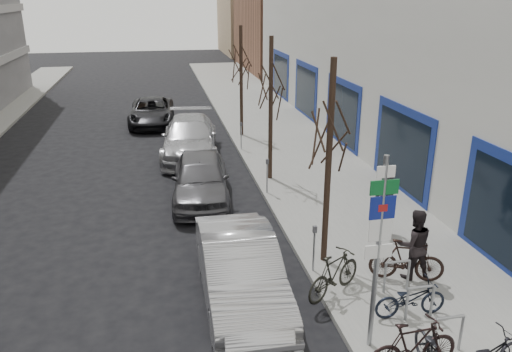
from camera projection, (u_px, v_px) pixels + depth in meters
name	position (u px, v px, depth m)	size (l,w,h in m)	color
sidewalk_east	(317.00, 176.00, 19.80)	(5.00, 70.00, 0.15)	slate
brick_building_far	(307.00, 26.00, 47.66)	(12.00, 14.00, 8.00)	brown
tan_building_far	(276.00, 15.00, 61.40)	(13.00, 12.00, 9.00)	#937A5B
highway_sign_pole	(379.00, 244.00, 9.38)	(0.55, 0.10, 4.20)	gray
bike_rack	(420.00, 299.00, 10.81)	(0.66, 2.26, 0.83)	gray
tree_near	(331.00, 116.00, 12.09)	(1.80, 1.80, 5.50)	black
tree_mid	(271.00, 75.00, 18.07)	(1.80, 1.80, 5.50)	black
tree_far	(241.00, 55.00, 24.06)	(1.80, 1.80, 5.50)	black
meter_front	(314.00, 244.00, 12.63)	(0.10, 0.08, 1.27)	gray
meter_mid	(267.00, 173.00, 17.70)	(0.10, 0.08, 1.27)	gray
meter_back	(241.00, 133.00, 22.77)	(0.10, 0.08, 1.27)	gray
bike_near_right	(413.00, 347.00, 9.25)	(0.56, 1.88, 1.14)	black
bike_mid_curb	(411.00, 296.00, 10.92)	(0.50, 1.65, 1.01)	black
bike_mid_inner	(334.00, 273.00, 11.69)	(0.55, 1.85, 1.13)	black
bike_far_inner	(407.00, 260.00, 12.29)	(0.55, 1.84, 1.12)	black
parked_car_front	(240.00, 271.00, 11.58)	(1.73, 4.97, 1.64)	#AAABB0
parked_car_mid	(201.00, 178.00, 17.44)	(1.93, 4.79, 1.63)	#4F4E53
parked_car_back	(190.00, 138.00, 22.26)	(2.39, 5.88, 1.71)	#9F9FA4
lane_car	(152.00, 112.00, 27.82)	(2.37, 5.13, 1.43)	black
pedestrian_near	(385.00, 204.00, 14.62)	(0.67, 0.44, 1.85)	black
pedestrian_far	(414.00, 244.00, 12.30)	(0.68, 0.46, 1.86)	black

